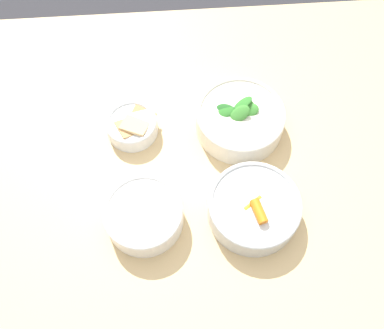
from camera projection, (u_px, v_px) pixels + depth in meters
ground_plane at (208, 261)px, 1.56m from camera, size 10.00×10.00×0.00m
dining_table at (218, 194)px, 1.00m from camera, size 1.14×0.99×0.73m
bowl_carrots at (254, 208)px, 0.85m from camera, size 0.18×0.18×0.07m
bowl_greens at (240, 119)px, 0.94m from camera, size 0.19×0.19×0.08m
bowl_beans_hotdog at (144, 216)px, 0.84m from camera, size 0.15×0.15×0.06m
bowl_cookies at (132, 126)px, 0.94m from camera, size 0.11×0.11×0.05m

